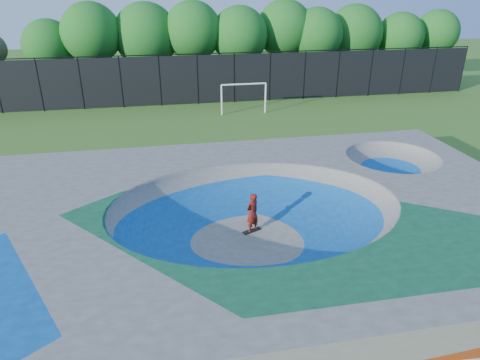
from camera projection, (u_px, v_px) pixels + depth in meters
name	position (u px, v px, depth m)	size (l,w,h in m)	color
ground	(255.00, 237.00, 16.46)	(120.00, 120.00, 0.00)	#39661C
skate_deck	(255.00, 221.00, 16.15)	(22.00, 14.00, 1.50)	gray
skater	(252.00, 213.00, 16.54)	(0.60, 0.39, 1.65)	red
skateboard	(252.00, 231.00, 16.87)	(0.78, 0.22, 0.05)	black
soccer_goal	(244.00, 93.00, 31.88)	(3.48, 0.12, 2.30)	white
fence	(198.00, 78.00, 34.38)	(48.09, 0.09, 4.04)	black
treeline	(201.00, 35.00, 37.57)	(52.84, 6.75, 7.97)	#463123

